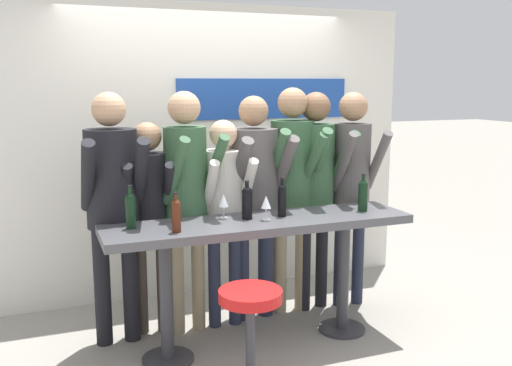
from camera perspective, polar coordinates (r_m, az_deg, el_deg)
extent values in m
plane|color=gray|center=(4.35, 0.39, -15.83)|extent=(40.00, 40.00, 0.00)
cube|color=silver|center=(5.16, -4.80, 3.21)|extent=(3.80, 0.10, 2.57)
cube|color=#1E479E|center=(5.24, 0.88, 8.43)|extent=(1.64, 0.02, 0.36)
cube|color=#4C4C51|center=(4.03, 0.41, -4.10)|extent=(2.20, 0.53, 0.06)
cylinder|color=#333338|center=(3.98, -8.96, -11.16)|extent=(0.09, 0.09, 0.88)
cylinder|color=#333338|center=(4.17, -8.79, -16.98)|extent=(0.36, 0.36, 0.02)
cylinder|color=#333338|center=(4.45, 8.72, -8.87)|extent=(0.09, 0.09, 0.88)
cylinder|color=#333338|center=(4.61, 8.57, -14.19)|extent=(0.36, 0.36, 0.02)
cylinder|color=#333338|center=(3.64, -0.56, -15.63)|extent=(0.06, 0.06, 0.59)
cylinder|color=red|center=(3.52, -0.57, -11.20)|extent=(0.39, 0.39, 0.07)
cylinder|color=black|center=(4.34, -15.11, -9.96)|extent=(0.12, 0.12, 0.88)
cylinder|color=black|center=(4.36, -12.43, -9.74)|extent=(0.12, 0.12, 0.88)
cylinder|color=black|center=(4.15, -14.22, 0.45)|extent=(0.37, 0.37, 0.70)
sphere|color=tan|center=(4.10, -14.51, 7.17)|extent=(0.24, 0.24, 0.24)
cylinder|color=black|center=(3.96, -16.47, 0.63)|extent=(0.09, 0.41, 0.54)
cylinder|color=black|center=(4.00, -11.47, 0.94)|extent=(0.09, 0.41, 0.54)
cylinder|color=#473D33|center=(4.47, -11.44, -9.90)|extent=(0.10, 0.10, 0.77)
cylinder|color=#473D33|center=(4.48, -9.28, -9.81)|extent=(0.10, 0.10, 0.77)
cylinder|color=black|center=(4.29, -10.65, -1.11)|extent=(0.35, 0.35, 0.61)
sphere|color=#9E7556|center=(4.23, -10.84, 4.59)|extent=(0.21, 0.21, 0.21)
cylinder|color=black|center=(4.13, -12.61, -0.97)|extent=(0.13, 0.37, 0.47)
cylinder|color=black|center=(4.14, -8.63, -0.83)|extent=(0.13, 0.37, 0.47)
cylinder|color=gray|center=(4.40, -7.88, -9.40)|extent=(0.10, 0.10, 0.88)
cylinder|color=gray|center=(4.46, -5.81, -9.06)|extent=(0.10, 0.10, 0.88)
cylinder|color=#335638|center=(4.24, -7.06, 0.91)|extent=(0.37, 0.37, 0.70)
sphere|color=tan|center=(4.19, -7.21, 7.49)|extent=(0.24, 0.24, 0.24)
cylinder|color=#335638|center=(4.01, -8.03, 1.10)|extent=(0.15, 0.41, 0.53)
cylinder|color=#335638|center=(4.14, -4.22, 1.45)|extent=(0.15, 0.41, 0.53)
cylinder|color=#23283D|center=(4.51, -4.18, -9.53)|extent=(0.10, 0.10, 0.78)
cylinder|color=#23283D|center=(4.55, -2.14, -9.32)|extent=(0.10, 0.10, 0.78)
cylinder|color=beige|center=(4.35, -3.24, -0.72)|extent=(0.31, 0.31, 0.62)
sphere|color=#D6AD89|center=(4.29, -3.30, 4.93)|extent=(0.21, 0.21, 0.21)
cylinder|color=beige|center=(4.16, -4.60, -0.61)|extent=(0.09, 0.36, 0.47)
cylinder|color=beige|center=(4.24, -0.85, -0.38)|extent=(0.09, 0.36, 0.47)
cylinder|color=#23283D|center=(4.62, -1.46, -8.45)|extent=(0.12, 0.12, 0.86)
cylinder|color=#23283D|center=(4.70, 0.96, -8.13)|extent=(0.12, 0.12, 0.86)
cylinder|color=#514C4C|center=(4.48, -0.25, 1.13)|extent=(0.40, 0.40, 0.68)
sphere|color=#9E7556|center=(4.43, -0.25, 7.22)|extent=(0.23, 0.23, 0.23)
cylinder|color=#514C4C|center=(4.25, -1.65, 1.31)|extent=(0.11, 0.41, 0.53)
cylinder|color=#514C4C|center=(4.40, 2.79, 1.60)|extent=(0.11, 0.41, 0.53)
cylinder|color=gray|center=(4.77, 2.40, -7.70)|extent=(0.11, 0.11, 0.89)
cylinder|color=gray|center=(4.82, 4.60, -7.50)|extent=(0.11, 0.11, 0.89)
cylinder|color=#335638|center=(4.62, 3.61, 1.89)|extent=(0.38, 0.38, 0.71)
sphere|color=#9E7556|center=(4.57, 3.68, 8.01)|extent=(0.24, 0.24, 0.24)
cylinder|color=#335638|center=(4.40, 2.28, 2.16)|extent=(0.13, 0.42, 0.54)
cylinder|color=#335638|center=(4.50, 6.32, 2.30)|extent=(0.13, 0.42, 0.54)
cylinder|color=black|center=(4.82, 4.88, -7.63)|extent=(0.10, 0.10, 0.87)
cylinder|color=black|center=(4.91, 6.58, -7.31)|extent=(0.10, 0.10, 0.87)
cylinder|color=#335638|center=(4.69, 5.91, 1.69)|extent=(0.35, 0.35, 0.69)
sphere|color=brown|center=(4.65, 6.01, 7.59)|extent=(0.24, 0.24, 0.24)
cylinder|color=#335638|center=(4.46, 5.55, 1.92)|extent=(0.13, 0.41, 0.53)
cylinder|color=#335638|center=(4.63, 8.62, 2.15)|extent=(0.13, 0.41, 0.53)
cylinder|color=#23283D|center=(4.95, 8.38, -7.23)|extent=(0.10, 0.10, 0.87)
cylinder|color=#23283D|center=(5.02, 10.17, -7.03)|extent=(0.10, 0.10, 0.87)
cylinder|color=#514C4C|center=(4.81, 9.54, 1.80)|extent=(0.34, 0.34, 0.69)
sphere|color=#9E7556|center=(4.77, 9.71, 7.54)|extent=(0.24, 0.24, 0.24)
cylinder|color=#514C4C|center=(4.59, 8.78, 2.06)|extent=(0.11, 0.40, 0.52)
cylinder|color=#514C4C|center=(4.72, 12.04, 2.17)|extent=(0.11, 0.40, 0.52)
cylinder|color=black|center=(4.36, 10.64, -1.47)|extent=(0.07, 0.07, 0.20)
sphere|color=black|center=(4.34, 10.69, -0.19)|extent=(0.07, 0.07, 0.07)
cylinder|color=black|center=(4.33, 10.70, 0.27)|extent=(0.03, 0.03, 0.07)
cylinder|color=black|center=(4.32, 10.72, 0.82)|extent=(0.03, 0.03, 0.01)
cylinder|color=black|center=(4.03, -0.90, -2.26)|extent=(0.08, 0.08, 0.19)
sphere|color=black|center=(4.01, -0.91, -0.91)|extent=(0.08, 0.08, 0.08)
cylinder|color=black|center=(4.01, -0.91, -0.43)|extent=(0.03, 0.03, 0.07)
cylinder|color=black|center=(4.00, -0.91, 0.16)|extent=(0.03, 0.03, 0.01)
cylinder|color=black|center=(4.11, 2.63, -1.98)|extent=(0.06, 0.06, 0.20)
sphere|color=black|center=(4.09, 2.64, -0.60)|extent=(0.06, 0.06, 0.06)
cylinder|color=black|center=(4.08, 2.64, -0.11)|extent=(0.02, 0.02, 0.07)
cylinder|color=black|center=(4.08, 2.65, 0.49)|extent=(0.03, 0.03, 0.01)
cylinder|color=#4C1E0F|center=(3.71, -7.98, -3.51)|extent=(0.06, 0.06, 0.18)
sphere|color=#4C1E0F|center=(3.69, -8.01, -2.12)|extent=(0.06, 0.06, 0.06)
cylinder|color=#4C1E0F|center=(3.69, -8.03, -1.63)|extent=(0.02, 0.02, 0.07)
cylinder|color=black|center=(3.68, -8.04, -1.03)|extent=(0.03, 0.03, 0.01)
cylinder|color=black|center=(3.86, -12.41, -2.98)|extent=(0.07, 0.07, 0.20)
sphere|color=black|center=(3.84, -12.47, -1.50)|extent=(0.07, 0.07, 0.07)
cylinder|color=black|center=(3.83, -12.49, -0.98)|extent=(0.03, 0.03, 0.07)
cylinder|color=black|center=(3.82, -12.51, -0.34)|extent=(0.03, 0.03, 0.01)
cylinder|color=silver|center=(4.07, -3.25, -3.51)|extent=(0.06, 0.06, 0.01)
cylinder|color=silver|center=(4.06, -3.26, -2.91)|extent=(0.01, 0.01, 0.08)
cone|color=silver|center=(4.04, -3.27, -1.73)|extent=(0.07, 0.07, 0.09)
cylinder|color=silver|center=(4.01, 1.01, -3.71)|extent=(0.06, 0.06, 0.01)
cylinder|color=silver|center=(4.00, 1.01, -3.10)|extent=(0.01, 0.01, 0.08)
cone|color=silver|center=(3.98, 1.02, -1.91)|extent=(0.07, 0.07, 0.09)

